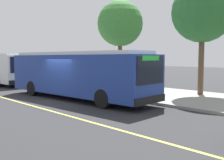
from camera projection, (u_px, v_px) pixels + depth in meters
ground_plane at (63, 101)px, 16.20m from camera, size 120.00×120.00×0.00m
sidewalk_curb at (130, 91)px, 20.29m from camera, size 44.00×6.40×0.15m
lane_stripe_center at (29, 105)px, 14.69m from camera, size 36.00×0.14×0.01m
transit_bus_main at (77, 73)px, 16.71m from camera, size 11.33×3.27×2.95m
bus_shelter at (133, 67)px, 20.08m from camera, size 2.90×1.60×2.48m
waiting_bench at (133, 84)px, 19.97m from camera, size 1.60×0.48×0.95m
route_sign_post at (135, 68)px, 16.58m from camera, size 0.44×0.08×2.80m
pedestrian_commuter at (93, 77)px, 19.99m from camera, size 0.24×0.40×1.69m
street_tree_near_shelter at (120, 24)px, 23.63m from camera, size 4.02×4.02×7.47m
street_tree_downstreet at (203, 12)px, 17.34m from camera, size 3.99×3.99×7.41m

